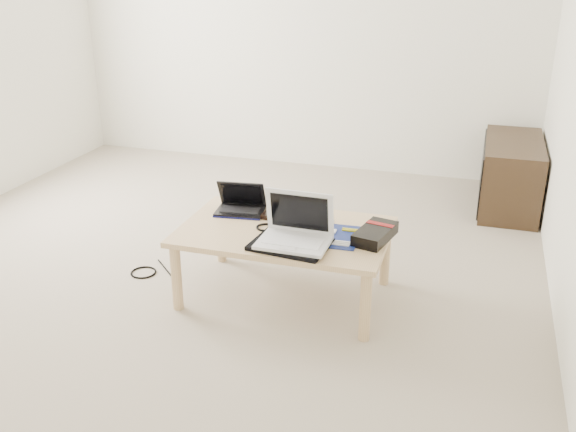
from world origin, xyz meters
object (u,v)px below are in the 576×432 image
(white_laptop, at_px, (296,232))
(gpu_box, at_px, (375,234))
(netbook, at_px, (241,205))
(coffee_table, at_px, (285,237))
(media_cabinet, at_px, (510,174))

(white_laptop, relative_size, gpu_box, 1.12)
(netbook, xyz_separation_m, white_laptop, (0.42, -0.34, 0.03))
(coffee_table, distance_m, netbook, 0.36)
(gpu_box, bearing_deg, white_laptop, -153.54)
(coffee_table, distance_m, white_laptop, 0.24)
(netbook, xyz_separation_m, gpu_box, (0.79, -0.15, -0.01))
(coffee_table, relative_size, white_laptop, 3.11)
(media_cabinet, xyz_separation_m, netbook, (-1.49, -1.61, 0.19))
(media_cabinet, distance_m, white_laptop, 2.23)
(coffee_table, xyz_separation_m, media_cabinet, (1.18, 1.77, -0.10))
(coffee_table, bearing_deg, gpu_box, 1.13)
(media_cabinet, bearing_deg, gpu_box, -111.55)
(media_cabinet, xyz_separation_m, white_laptop, (-1.06, -1.94, 0.22))
(coffee_table, bearing_deg, white_laptop, -57.39)
(white_laptop, height_order, gpu_box, white_laptop)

